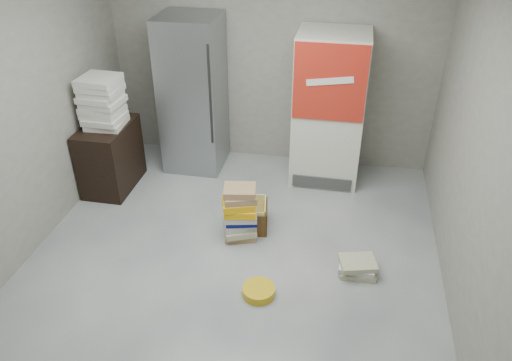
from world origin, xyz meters
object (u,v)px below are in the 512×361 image
object	(u,v)px
cardboard_box	(250,217)
coke_cooler	(329,109)
steel_fridge	(193,95)
wood_shelf	(111,156)
phonebook_stack_main	(240,213)

from	to	relation	value
cardboard_box	coke_cooler	bearing A→B (deg)	51.85
steel_fridge	wood_shelf	xyz separation A→B (m)	(-0.83, -0.73, -0.55)
wood_shelf	cardboard_box	xyz separation A→B (m)	(1.78, -0.50, -0.28)
phonebook_stack_main	coke_cooler	bearing A→B (deg)	45.57
wood_shelf	cardboard_box	bearing A→B (deg)	-15.76
steel_fridge	wood_shelf	bearing A→B (deg)	-138.69
phonebook_stack_main	wood_shelf	bearing A→B (deg)	141.22
steel_fridge	wood_shelf	size ratio (longest dim) A/B	2.37
coke_cooler	wood_shelf	size ratio (longest dim) A/B	2.25
steel_fridge	cardboard_box	xyz separation A→B (m)	(0.95, -1.23, -0.83)
phonebook_stack_main	cardboard_box	distance (m)	0.27
wood_shelf	cardboard_box	world-z (taller)	wood_shelf
wood_shelf	phonebook_stack_main	bearing A→B (deg)	-22.20
steel_fridge	coke_cooler	distance (m)	1.65
coke_cooler	cardboard_box	distance (m)	1.61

